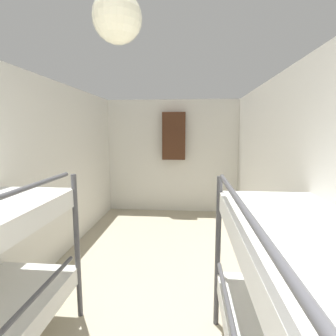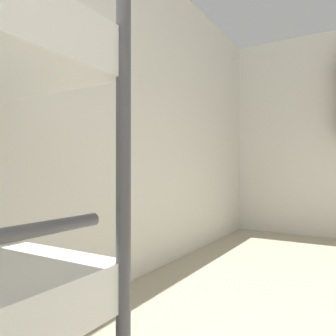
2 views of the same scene
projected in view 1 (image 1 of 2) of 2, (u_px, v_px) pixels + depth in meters
wall_left at (19, 183)px, 2.55m from camera, size 0.06×5.67×2.21m
wall_right at (297, 188)px, 2.33m from camera, size 0.06×5.67×2.21m
wall_back at (172, 156)px, 5.21m from camera, size 2.67×0.06×2.21m
hanging_coat at (174, 136)px, 5.00m from camera, size 0.44×0.12×0.90m
ceiling_light at (117, 18)px, 1.26m from camera, size 0.24×0.24×0.24m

